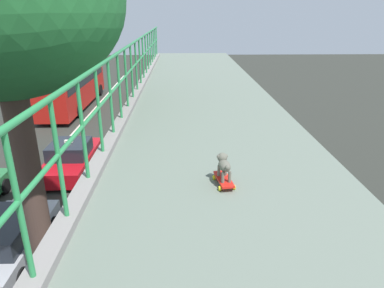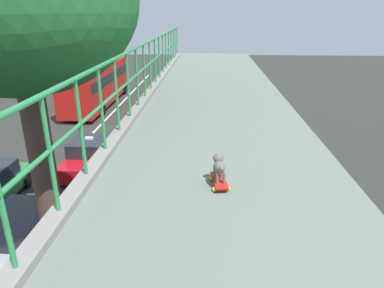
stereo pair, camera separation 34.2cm
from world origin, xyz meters
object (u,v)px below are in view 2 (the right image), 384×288
Objects in this scene: car_red_taxi_seventh at (92,155)px; small_dog at (219,165)px; city_bus at (97,82)px; toy_skateboard at (219,181)px; car_silver_fifth at (23,232)px.

small_dog reaches higher than car_red_taxi_seventh.
city_bus is 31.87× the size of small_dog.
toy_skateboard is 1.32× the size of small_dog.
car_red_taxi_seventh is at bearing 116.62° from toy_skateboard.
city_bus is (-3.17, 18.04, 1.11)m from car_silver_fifth.
car_silver_fifth is 6.23m from car_red_taxi_seventh.
small_dog is at bearing -68.86° from city_bus.
toy_skateboard is (8.92, -23.06, 3.39)m from city_bus.
toy_skateboard reaches higher than city_bus.
car_silver_fifth is 8.94m from small_dog.
toy_skateboard is at bearing -41.16° from car_silver_fifth.
city_bus reaches higher than car_red_taxi_seventh.
small_dog reaches higher than car_silver_fifth.
toy_skateboard is (5.64, -11.25, 4.53)m from car_red_taxi_seventh.
small_dog is (5.74, -5.01, 4.69)m from car_silver_fifth.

